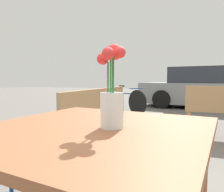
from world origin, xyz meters
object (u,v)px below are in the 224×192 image
(table_front, at_px, (94,149))
(bench_middle, at_px, (93,122))
(parked_car, at_px, (210,89))
(bicycle, at_px, (126,101))
(flower_vase, at_px, (112,98))

(table_front, bearing_deg, bench_middle, 118.68)
(table_front, relative_size, parked_car, 0.23)
(table_front, distance_m, bicycle, 5.27)
(flower_vase, xyz_separation_m, parked_car, (0.47, 7.11, -0.24))
(flower_vase, bearing_deg, table_front, -173.99)
(flower_vase, bearing_deg, bicycle, 109.16)
(bench_middle, height_order, bicycle, bench_middle)
(table_front, xyz_separation_m, parked_car, (0.55, 7.12, -0.02))
(flower_vase, distance_m, parked_car, 7.13)
(table_front, distance_m, flower_vase, 0.23)
(bicycle, height_order, parked_car, parked_car)
(bicycle, relative_size, parked_car, 0.32)
(flower_vase, height_order, bench_middle, flower_vase)
(bench_middle, distance_m, bicycle, 3.71)
(bench_middle, bearing_deg, flower_vase, -58.67)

